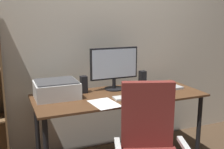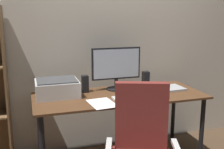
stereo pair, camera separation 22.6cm
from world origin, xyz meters
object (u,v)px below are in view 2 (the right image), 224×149
(monitor, at_px, (116,66))
(laptop, at_px, (168,88))
(keyboard, at_px, (128,98))
(coffee_mug, at_px, (128,89))
(printer, at_px, (57,88))
(mouse, at_px, (151,95))
(speaker_right, at_px, (146,79))
(speaker_left, at_px, (85,84))
(desk, at_px, (120,103))

(monitor, bearing_deg, laptop, -18.23)
(keyboard, relative_size, coffee_mug, 3.03)
(coffee_mug, relative_size, printer, 0.24)
(mouse, distance_m, speaker_right, 0.35)
(monitor, bearing_deg, mouse, -54.54)
(keyboard, distance_m, mouse, 0.24)
(monitor, distance_m, mouse, 0.47)
(coffee_mug, bearing_deg, mouse, -35.42)
(keyboard, bearing_deg, speaker_left, 137.64)
(monitor, height_order, coffee_mug, monitor)
(keyboard, bearing_deg, laptop, 21.59)
(printer, bearing_deg, monitor, 5.41)
(laptop, height_order, speaker_right, speaker_right)
(speaker_left, distance_m, speaker_right, 0.66)
(monitor, distance_m, printer, 0.64)
(coffee_mug, bearing_deg, keyboard, -109.29)
(desk, relative_size, mouse, 17.17)
(mouse, bearing_deg, keyboard, -174.79)
(speaker_left, xyz_separation_m, speaker_right, (0.66, 0.00, 0.00))
(keyboard, distance_m, printer, 0.68)
(speaker_right, bearing_deg, printer, -176.96)
(monitor, xyz_separation_m, coffee_mug, (0.05, -0.20, -0.20))
(mouse, bearing_deg, printer, 165.56)
(speaker_right, bearing_deg, speaker_left, 180.00)
(laptop, bearing_deg, speaker_right, 135.33)
(keyboard, distance_m, speaker_left, 0.48)
(laptop, bearing_deg, monitor, 158.67)
(monitor, relative_size, coffee_mug, 5.36)
(speaker_right, bearing_deg, keyboard, -134.28)
(coffee_mug, distance_m, speaker_left, 0.43)
(keyboard, height_order, mouse, mouse)
(monitor, bearing_deg, printer, -174.59)
(laptop, distance_m, speaker_left, 0.86)
(laptop, xyz_separation_m, speaker_left, (-0.84, 0.16, 0.07))
(mouse, xyz_separation_m, laptop, (0.27, 0.17, -0.01))
(keyboard, xyz_separation_m, mouse, (0.24, 0.01, 0.01))
(keyboard, xyz_separation_m, coffee_mug, (0.05, 0.14, 0.04))
(coffee_mug, xyz_separation_m, speaker_right, (0.28, 0.20, 0.04))
(coffee_mug, bearing_deg, laptop, 4.35)
(keyboard, height_order, laptop, laptop)
(desk, distance_m, laptop, 0.55)
(monitor, height_order, laptop, monitor)
(keyboard, bearing_deg, mouse, 4.23)
(desk, bearing_deg, monitor, 81.87)
(mouse, xyz_separation_m, speaker_left, (-0.57, 0.33, 0.07))
(laptop, distance_m, speaker_right, 0.25)
(keyboard, distance_m, coffee_mug, 0.15)
(laptop, bearing_deg, speaker_left, 166.10)
(speaker_left, distance_m, printer, 0.29)
(desk, relative_size, keyboard, 5.68)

